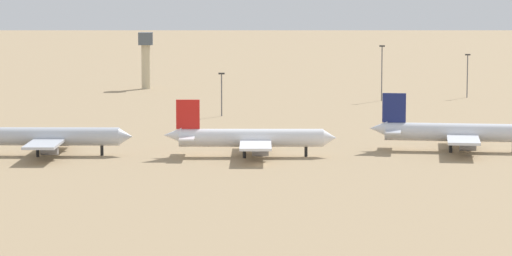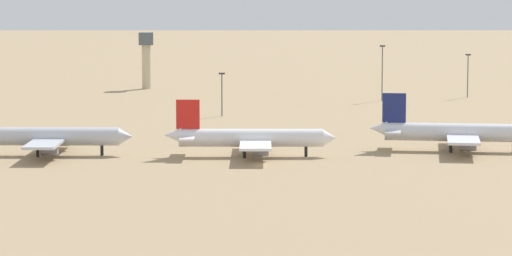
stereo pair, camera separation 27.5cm
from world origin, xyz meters
The scene contains 8 objects.
ground centered at (0.00, 0.00, 0.00)m, with size 4000.00×4000.00×0.00m, color #9E8460.
parked_jet_yellow_1 centered at (-48.13, 17.11, 4.29)m, with size 39.61×33.34×13.08m.
parked_jet_red_2 centered at (-2.10, 12.87, 4.20)m, with size 38.79×32.61×12.82m.
parked_jet_navy_3 centered at (45.92, 19.56, 4.36)m, with size 40.12×34.24×13.30m.
control_tower centered at (-31.47, 193.79, 12.34)m, with size 5.20×5.20×20.45m.
light_pole_west centered at (47.12, 143.34, 10.33)m, with size 1.80×0.50×18.17m.
light_pole_mid centered at (-6.28, 98.36, 7.49)m, with size 1.80×0.50×12.68m.
light_pole_east centered at (77.55, 153.36, 8.53)m, with size 1.80×0.50×14.67m.
Camera 2 is at (-14.71, -270.43, 39.40)m, focal length 89.78 mm.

